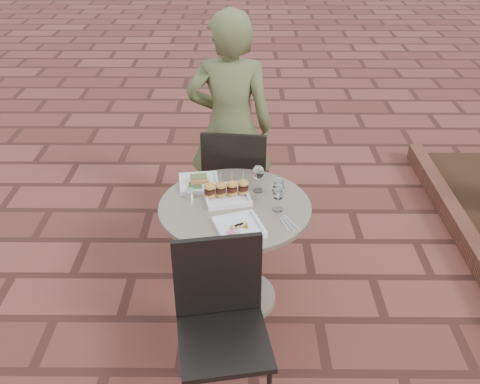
{
  "coord_description": "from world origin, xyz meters",
  "views": [
    {
      "loc": [
        -0.06,
        -2.88,
        2.42
      ],
      "look_at": [
        -0.08,
        -0.22,
        0.82
      ],
      "focal_mm": 40.0,
      "sensor_mm": 36.0,
      "label": 1
    }
  ],
  "objects_px": {
    "chair_near": "(221,313)",
    "diner": "(230,128)",
    "chair_far": "(236,177)",
    "cafe_table": "(235,239)",
    "plate_tuna": "(239,227)",
    "plate_salmon": "(199,182)",
    "plate_sliders": "(226,192)"
  },
  "relations": [
    {
      "from": "cafe_table",
      "to": "diner",
      "type": "bearing_deg",
      "value": 93.11
    },
    {
      "from": "cafe_table",
      "to": "plate_sliders",
      "type": "height_order",
      "value": "plate_sliders"
    },
    {
      "from": "chair_far",
      "to": "plate_sliders",
      "type": "bearing_deg",
      "value": 91.5
    },
    {
      "from": "chair_far",
      "to": "plate_tuna",
      "type": "distance_m",
      "value": 0.92
    },
    {
      "from": "plate_sliders",
      "to": "plate_tuna",
      "type": "relative_size",
      "value": 1.01
    },
    {
      "from": "cafe_table",
      "to": "plate_salmon",
      "type": "distance_m",
      "value": 0.42
    },
    {
      "from": "cafe_table",
      "to": "chair_near",
      "type": "xyz_separation_m",
      "value": [
        -0.06,
        -0.71,
        0.07
      ]
    },
    {
      "from": "cafe_table",
      "to": "plate_sliders",
      "type": "xyz_separation_m",
      "value": [
        -0.05,
        0.08,
        0.29
      ]
    },
    {
      "from": "chair_near",
      "to": "plate_tuna",
      "type": "bearing_deg",
      "value": 70.11
    },
    {
      "from": "diner",
      "to": "plate_tuna",
      "type": "distance_m",
      "value": 1.09
    },
    {
      "from": "cafe_table",
      "to": "chair_far",
      "type": "distance_m",
      "value": 0.66
    },
    {
      "from": "cafe_table",
      "to": "plate_tuna",
      "type": "relative_size",
      "value": 2.89
    },
    {
      "from": "plate_sliders",
      "to": "plate_tuna",
      "type": "bearing_deg",
      "value": -76.77
    },
    {
      "from": "cafe_table",
      "to": "chair_far",
      "type": "relative_size",
      "value": 0.97
    },
    {
      "from": "plate_tuna",
      "to": "chair_near",
      "type": "bearing_deg",
      "value": -100.27
    },
    {
      "from": "chair_far",
      "to": "diner",
      "type": "xyz_separation_m",
      "value": [
        -0.04,
        0.19,
        0.29
      ]
    },
    {
      "from": "chair_far",
      "to": "chair_near",
      "type": "bearing_deg",
      "value": 93.83
    },
    {
      "from": "chair_near",
      "to": "diner",
      "type": "xyz_separation_m",
      "value": [
        0.01,
        1.55,
        0.29
      ]
    },
    {
      "from": "plate_salmon",
      "to": "chair_near",
      "type": "bearing_deg",
      "value": -79.71
    },
    {
      "from": "chair_near",
      "to": "plate_salmon",
      "type": "xyz_separation_m",
      "value": [
        -0.17,
        0.94,
        0.2
      ]
    },
    {
      "from": "chair_far",
      "to": "diner",
      "type": "height_order",
      "value": "diner"
    },
    {
      "from": "chair_far",
      "to": "plate_sliders",
      "type": "relative_size",
      "value": 2.97
    },
    {
      "from": "plate_tuna",
      "to": "chair_far",
      "type": "bearing_deg",
      "value": 92.12
    },
    {
      "from": "plate_tuna",
      "to": "diner",
      "type": "bearing_deg",
      "value": 93.77
    },
    {
      "from": "cafe_table",
      "to": "chair_near",
      "type": "bearing_deg",
      "value": -94.67
    },
    {
      "from": "chair_near",
      "to": "cafe_table",
      "type": "bearing_deg",
      "value": 75.72
    },
    {
      "from": "diner",
      "to": "plate_sliders",
      "type": "relative_size",
      "value": 5.38
    },
    {
      "from": "chair_near",
      "to": "diner",
      "type": "bearing_deg",
      "value": 79.94
    },
    {
      "from": "chair_near",
      "to": "plate_salmon",
      "type": "relative_size",
      "value": 3.41
    },
    {
      "from": "diner",
      "to": "plate_sliders",
      "type": "bearing_deg",
      "value": 91.38
    },
    {
      "from": "plate_tuna",
      "to": "plate_sliders",
      "type": "bearing_deg",
      "value": 103.23
    },
    {
      "from": "chair_far",
      "to": "plate_salmon",
      "type": "bearing_deg",
      "value": 68.43
    }
  ]
}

